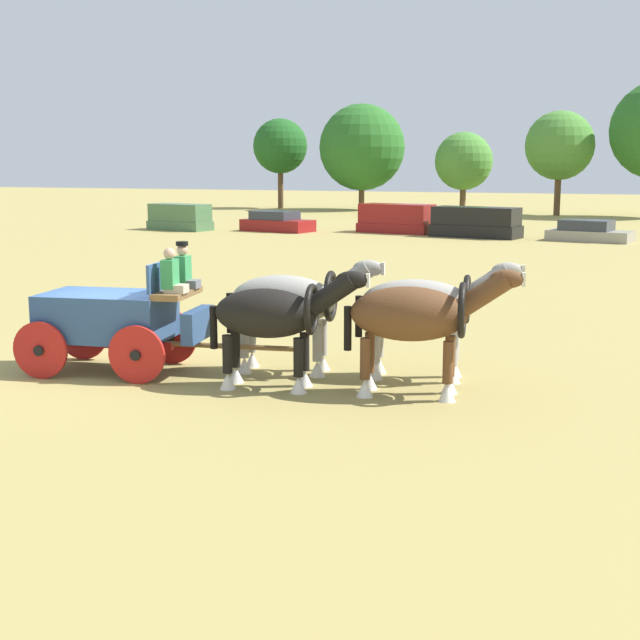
% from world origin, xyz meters
% --- Properties ---
extents(ground_plane, '(220.00, 220.00, 0.00)m').
position_xyz_m(ground_plane, '(0.00, 0.00, 0.00)').
color(ground_plane, '#9E8C4C').
extents(show_wagon, '(5.46, 2.29, 2.58)m').
position_xyz_m(show_wagon, '(0.19, 0.03, 1.09)').
color(show_wagon, '#2D4C7A').
rests_on(show_wagon, ground).
extents(draft_horse_rear_near, '(3.13, 1.30, 2.26)m').
position_xyz_m(draft_horse_rear_near, '(3.42, 1.21, 1.39)').
color(draft_horse_rear_near, '#9E998E').
rests_on(draft_horse_rear_near, ground).
extents(draft_horse_rear_off, '(2.95, 1.21, 2.20)m').
position_xyz_m(draft_horse_rear_off, '(3.64, -0.07, 1.33)').
color(draft_horse_rear_off, black).
rests_on(draft_horse_rear_off, ground).
extents(draft_horse_lead_near, '(3.14, 1.23, 2.28)m').
position_xyz_m(draft_horse_lead_near, '(6.00, 1.63, 1.40)').
color(draft_horse_lead_near, '#9E998E').
rests_on(draft_horse_lead_near, ground).
extents(draft_horse_lead_off, '(3.10, 1.29, 2.29)m').
position_xyz_m(draft_horse_lead_off, '(6.19, 0.34, 1.41)').
color(draft_horse_lead_off, brown).
rests_on(draft_horse_lead_off, ground).
extents(parked_vehicle_a, '(4.29, 2.47, 1.61)m').
position_xyz_m(parked_vehicle_a, '(-17.70, 33.45, 0.78)').
color(parked_vehicle_a, '#477047').
rests_on(parked_vehicle_a, ground).
extents(parked_vehicle_b, '(4.63, 2.80, 1.22)m').
position_xyz_m(parked_vehicle_b, '(-11.71, 34.70, 0.53)').
color(parked_vehicle_b, maroon).
rests_on(parked_vehicle_b, ground).
extents(parked_vehicle_c, '(4.79, 2.74, 1.70)m').
position_xyz_m(parked_vehicle_c, '(-4.58, 36.16, 0.83)').
color(parked_vehicle_c, maroon).
rests_on(parked_vehicle_c, ground).
extents(parked_vehicle_d, '(5.21, 2.80, 1.68)m').
position_xyz_m(parked_vehicle_d, '(0.43, 34.65, 0.82)').
color(parked_vehicle_d, black).
rests_on(parked_vehicle_d, ground).
extents(parked_vehicle_e, '(4.61, 2.78, 1.12)m').
position_xyz_m(parked_vehicle_e, '(6.52, 34.39, 0.48)').
color(parked_vehicle_e, gray).
rests_on(parked_vehicle_e, ground).
extents(tree_a, '(4.94, 4.94, 8.08)m').
position_xyz_m(tree_a, '(-22.67, 60.33, 5.58)').
color(tree_a, brown).
rests_on(tree_a, ground).
extents(tree_b, '(7.49, 7.49, 9.19)m').
position_xyz_m(tree_b, '(-14.74, 59.98, 5.44)').
color(tree_b, brown).
rests_on(tree_b, ground).
extents(tree_c, '(4.85, 4.85, 6.68)m').
position_xyz_m(tree_c, '(-5.77, 60.18, 4.24)').
color(tree_c, brown).
rests_on(tree_c, ground).
extents(tree_d, '(5.38, 5.38, 8.14)m').
position_xyz_m(tree_d, '(2.26, 57.89, 5.43)').
color(tree_d, brown).
rests_on(tree_d, ground).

